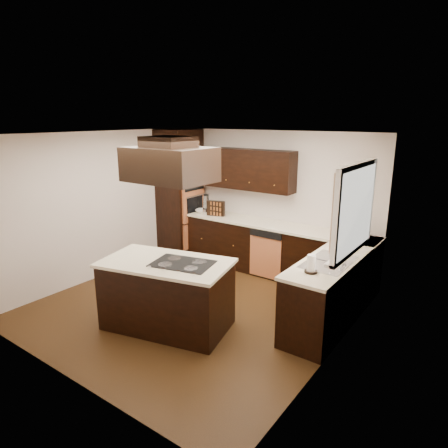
% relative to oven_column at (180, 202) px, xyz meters
% --- Properties ---
extents(floor, '(4.20, 4.20, 0.02)m').
position_rel_oven_column_xyz_m(floor, '(1.78, -1.71, -1.07)').
color(floor, '#503215').
rests_on(floor, ground).
extents(ceiling, '(4.20, 4.20, 0.02)m').
position_rel_oven_column_xyz_m(ceiling, '(1.78, -1.71, 1.45)').
color(ceiling, white).
rests_on(ceiling, ground).
extents(wall_back, '(4.20, 0.02, 2.50)m').
position_rel_oven_column_xyz_m(wall_back, '(1.78, 0.40, 0.19)').
color(wall_back, beige).
rests_on(wall_back, ground).
extents(wall_front, '(4.20, 0.02, 2.50)m').
position_rel_oven_column_xyz_m(wall_front, '(1.78, -3.81, 0.19)').
color(wall_front, beige).
rests_on(wall_front, ground).
extents(wall_left, '(0.02, 4.20, 2.50)m').
position_rel_oven_column_xyz_m(wall_left, '(-0.33, -1.71, 0.19)').
color(wall_left, beige).
rests_on(wall_left, ground).
extents(wall_right, '(0.02, 4.20, 2.50)m').
position_rel_oven_column_xyz_m(wall_right, '(3.88, -1.71, 0.19)').
color(wall_right, beige).
rests_on(wall_right, ground).
extents(oven_column, '(0.65, 0.75, 2.12)m').
position_rel_oven_column_xyz_m(oven_column, '(0.00, 0.00, 0.00)').
color(oven_column, black).
rests_on(oven_column, floor).
extents(wall_oven_face, '(0.05, 0.62, 0.78)m').
position_rel_oven_column_xyz_m(wall_oven_face, '(0.35, 0.00, 0.06)').
color(wall_oven_face, '#D27243').
rests_on(wall_oven_face, oven_column).
extents(base_cabinets_back, '(2.93, 0.60, 0.88)m').
position_rel_oven_column_xyz_m(base_cabinets_back, '(1.81, 0.09, -0.62)').
color(base_cabinets_back, black).
rests_on(base_cabinets_back, floor).
extents(base_cabinets_right, '(0.60, 2.40, 0.88)m').
position_rel_oven_column_xyz_m(base_cabinets_right, '(3.58, -0.80, -0.62)').
color(base_cabinets_right, black).
rests_on(base_cabinets_right, floor).
extents(countertop_back, '(2.93, 0.63, 0.04)m').
position_rel_oven_column_xyz_m(countertop_back, '(1.81, 0.08, -0.16)').
color(countertop_back, '#F9EDCA').
rests_on(countertop_back, base_cabinets_back).
extents(countertop_right, '(0.63, 2.40, 0.04)m').
position_rel_oven_column_xyz_m(countertop_right, '(3.56, -0.80, -0.16)').
color(countertop_right, '#F9EDCA').
rests_on(countertop_right, base_cabinets_right).
extents(upper_cabinets, '(2.00, 0.34, 0.72)m').
position_rel_oven_column_xyz_m(upper_cabinets, '(1.34, 0.23, 0.75)').
color(upper_cabinets, black).
rests_on(upper_cabinets, wall_back).
extents(dishwasher_front, '(0.60, 0.05, 0.72)m').
position_rel_oven_column_xyz_m(dishwasher_front, '(2.10, -0.20, -0.66)').
color(dishwasher_front, '#D27243').
rests_on(dishwasher_front, floor).
extents(window_frame, '(0.06, 1.32, 1.12)m').
position_rel_oven_column_xyz_m(window_frame, '(3.85, -1.16, 0.59)').
color(window_frame, white).
rests_on(window_frame, wall_right).
extents(window_pane, '(0.00, 1.20, 1.00)m').
position_rel_oven_column_xyz_m(window_pane, '(3.87, -1.16, 0.59)').
color(window_pane, white).
rests_on(window_pane, wall_right).
extents(curtain_left, '(0.02, 0.34, 0.90)m').
position_rel_oven_column_xyz_m(curtain_left, '(3.79, -1.57, 0.64)').
color(curtain_left, beige).
rests_on(curtain_left, wall_right).
extents(curtain_right, '(0.02, 0.34, 0.90)m').
position_rel_oven_column_xyz_m(curtain_right, '(3.79, -0.74, 0.64)').
color(curtain_right, beige).
rests_on(curtain_right, wall_right).
extents(sink_rim, '(0.52, 0.84, 0.01)m').
position_rel_oven_column_xyz_m(sink_rim, '(3.58, -1.16, -0.14)').
color(sink_rim, silver).
rests_on(sink_rim, countertop_right).
extents(island, '(1.76, 1.23, 0.88)m').
position_rel_oven_column_xyz_m(island, '(1.85, -2.36, -0.62)').
color(island, black).
rests_on(island, floor).
extents(island_top, '(1.83, 1.30, 0.04)m').
position_rel_oven_column_xyz_m(island_top, '(1.85, -2.36, -0.16)').
color(island_top, '#F9EDCA').
rests_on(island_top, island).
extents(cooktop, '(0.86, 0.67, 0.01)m').
position_rel_oven_column_xyz_m(cooktop, '(2.08, -2.30, -0.13)').
color(cooktop, black).
rests_on(cooktop, island_top).
extents(range_hood, '(1.05, 0.72, 0.42)m').
position_rel_oven_column_xyz_m(range_hood, '(1.88, -2.25, 1.10)').
color(range_hood, black).
rests_on(range_hood, ceiling).
extents(hood_duct, '(0.55, 0.50, 0.13)m').
position_rel_oven_column_xyz_m(hood_duct, '(1.88, -2.25, 1.38)').
color(hood_duct, black).
rests_on(hood_duct, ceiling).
extents(blender_base, '(0.15, 0.15, 0.10)m').
position_rel_oven_column_xyz_m(blender_base, '(0.67, -0.01, -0.09)').
color(blender_base, silver).
rests_on(blender_base, countertop_back).
extents(blender_pitcher, '(0.13, 0.13, 0.26)m').
position_rel_oven_column_xyz_m(blender_pitcher, '(0.67, -0.01, 0.09)').
color(blender_pitcher, silver).
rests_on(blender_pitcher, blender_base).
extents(spice_rack, '(0.35, 0.18, 0.28)m').
position_rel_oven_column_xyz_m(spice_rack, '(0.90, -0.01, 0.00)').
color(spice_rack, black).
rests_on(spice_rack, countertop_back).
extents(mixing_bowl, '(0.34, 0.34, 0.06)m').
position_rel_oven_column_xyz_m(mixing_bowl, '(0.54, 0.04, -0.11)').
color(mixing_bowl, white).
rests_on(mixing_bowl, countertop_back).
extents(soap_bottle, '(0.08, 0.08, 0.17)m').
position_rel_oven_column_xyz_m(soap_bottle, '(3.53, -0.58, -0.05)').
color(soap_bottle, white).
rests_on(soap_bottle, countertop_right).
extents(paper_towel, '(0.12, 0.12, 0.22)m').
position_rel_oven_column_xyz_m(paper_towel, '(3.53, -1.62, -0.03)').
color(paper_towel, white).
rests_on(paper_towel, countertop_right).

